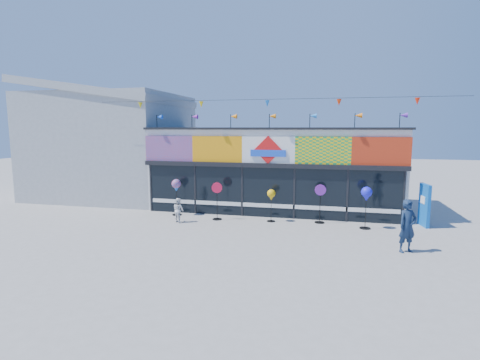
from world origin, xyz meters
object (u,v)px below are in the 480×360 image
(blue_sign, at_px, (424,205))
(child, at_px, (179,210))
(spinner_0, at_px, (176,186))
(spinner_1, at_px, (217,200))
(spinner_3, at_px, (320,203))
(spinner_4, at_px, (366,195))
(adult_man, at_px, (407,226))
(spinner_2, at_px, (271,196))

(blue_sign, xyz_separation_m, child, (-10.24, -1.69, -0.36))
(spinner_0, distance_m, spinner_1, 2.20)
(spinner_3, relative_size, child, 1.57)
(spinner_3, xyz_separation_m, spinner_4, (1.83, -0.53, 0.50))
(spinner_1, bearing_deg, spinner_3, 5.64)
(spinner_1, distance_m, spinner_4, 6.34)
(spinner_4, bearing_deg, adult_man, -69.17)
(spinner_2, bearing_deg, adult_man, -31.41)
(spinner_4, bearing_deg, spinner_1, 179.18)
(spinner_0, distance_m, spinner_3, 6.61)
(adult_man, bearing_deg, blue_sign, 40.47)
(spinner_1, bearing_deg, blue_sign, 5.80)
(spinner_2, distance_m, spinner_4, 3.93)
(spinner_2, distance_m, child, 4.09)
(blue_sign, relative_size, spinner_1, 1.06)
(spinner_2, relative_size, spinner_3, 0.85)
(spinner_3, height_order, child, spinner_3)
(blue_sign, xyz_separation_m, spinner_0, (-10.84, -0.47, 0.47))
(spinner_3, xyz_separation_m, adult_man, (2.88, -3.28, -0.01))
(adult_man, height_order, child, adult_man)
(adult_man, bearing_deg, spinner_0, 131.70)
(spinner_2, bearing_deg, spinner_4, -4.14)
(spinner_2, height_order, spinner_4, spinner_4)
(spinner_0, relative_size, spinner_3, 1.02)
(blue_sign, bearing_deg, spinner_1, 176.26)
(spinner_2, height_order, spinner_3, spinner_3)
(spinner_3, distance_m, adult_man, 4.36)
(adult_man, distance_m, child, 9.11)
(spinner_1, relative_size, child, 1.58)
(blue_sign, relative_size, spinner_4, 1.03)
(spinner_1, relative_size, spinner_4, 0.97)
(spinner_2, bearing_deg, spinner_1, -175.42)
(blue_sign, bearing_deg, adult_man, -119.71)
(spinner_2, bearing_deg, spinner_3, 6.85)
(spinner_1, bearing_deg, child, -151.90)
(spinner_3, bearing_deg, spinner_0, -179.76)
(child, bearing_deg, adult_man, -160.54)
(spinner_4, bearing_deg, spinner_3, 163.76)
(spinner_0, distance_m, spinner_2, 4.52)
(adult_man, relative_size, child, 1.65)
(spinner_1, xyz_separation_m, child, (-1.51, -0.81, -0.35))
(spinner_2, height_order, adult_man, adult_man)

